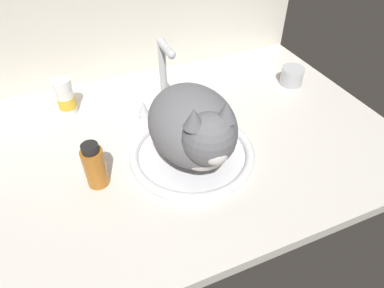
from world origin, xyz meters
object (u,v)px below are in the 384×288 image
object	(u,v)px
metal_jar	(292,76)
pill_bottle	(66,98)
faucet	(165,87)
amber_bottle	(95,166)
cat	(195,127)
sink_basin	(192,153)

from	to	relation	value
metal_jar	pill_bottle	xyz separation A→B (cm)	(-69.62, 11.86, 2.07)
metal_jar	pill_bottle	size ratio (longest dim) A/B	0.68
faucet	amber_bottle	bearing A→B (deg)	-140.11
cat	metal_jar	size ratio (longest dim) A/B	5.32
sink_basin	metal_jar	xyz separation A→B (cm)	(43.45, 19.53, 1.92)
faucet	pill_bottle	distance (cm)	28.97
sink_basin	pill_bottle	distance (cm)	41.06
faucet	cat	size ratio (longest dim) A/B	0.59
metal_jar	pill_bottle	bearing A→B (deg)	170.34
faucet	cat	world-z (taller)	faucet
cat	metal_jar	bearing A→B (deg)	26.28
faucet	cat	bearing A→B (deg)	-90.33
sink_basin	faucet	xyz separation A→B (cm)	(-0.00, 19.61, 7.97)
cat	amber_bottle	distance (cm)	23.95
faucet	metal_jar	world-z (taller)	faucet
cat	amber_bottle	world-z (taller)	cat
cat	pill_bottle	size ratio (longest dim) A/B	3.61
sink_basin	pill_bottle	size ratio (longest dim) A/B	2.93
sink_basin	amber_bottle	bearing A→B (deg)	179.85
amber_bottle	metal_jar	xyz separation A→B (cm)	(66.83, 19.47, -2.52)
sink_basin	metal_jar	distance (cm)	47.68
faucet	metal_jar	xyz separation A→B (cm)	(43.45, -0.08, -6.05)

